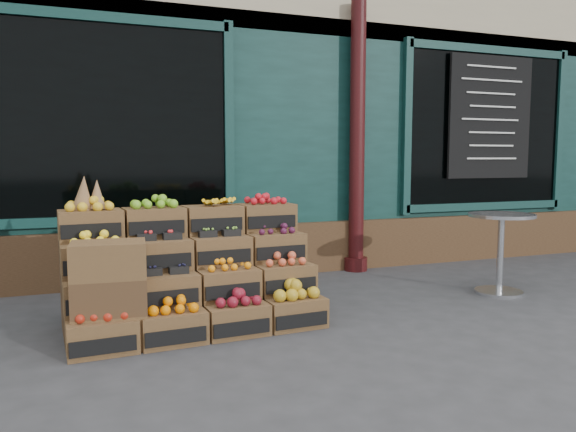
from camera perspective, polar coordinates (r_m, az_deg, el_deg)
name	(u,v)px	position (r m, az deg, el deg)	size (l,w,h in m)	color
ground	(342,328)	(4.63, 5.51, -11.28)	(60.00, 60.00, 0.00)	#363638
shop_facade	(202,94)	(9.34, -8.72, 12.19)	(12.00, 6.24, 4.80)	#0E322E
crate_display	(190,279)	(4.69, -9.89, -6.31)	(2.02, 1.06, 1.23)	brown
spare_crates	(110,295)	(4.27, -17.66, -7.66)	(0.55, 0.40, 0.77)	brown
bistro_table	(501,244)	(6.02, 20.79, -2.67)	(0.65, 0.65, 0.81)	silver
shopkeeper	(99,185)	(6.69, -18.69, 3.04)	(0.78, 0.51, 2.13)	#154A1F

